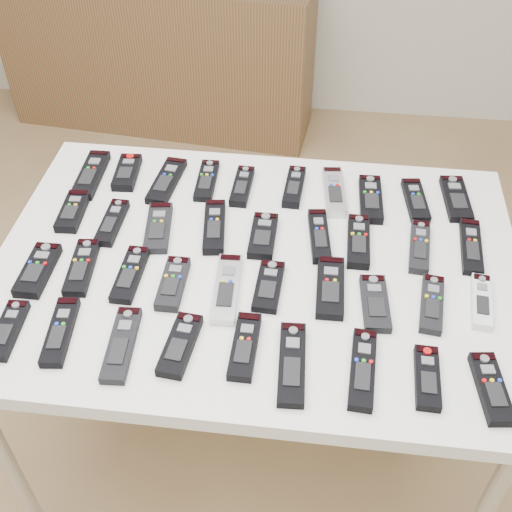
# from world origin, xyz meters

# --- Properties ---
(ground) EXTENTS (4.00, 4.00, 0.00)m
(ground) POSITION_xyz_m (0.00, 0.00, 0.00)
(ground) COLOR #8E6848
(ground) RESTS_ON ground
(table) EXTENTS (1.25, 0.88, 0.78)m
(table) POSITION_xyz_m (0.13, -0.05, 0.72)
(table) COLOR white
(table) RESTS_ON ground
(sideboard) EXTENTS (1.54, 0.52, 0.76)m
(sideboard) POSITION_xyz_m (-0.58, 1.78, 0.38)
(sideboard) COLOR #553122
(sideboard) RESTS_ON ground
(remote_0) EXTENTS (0.06, 0.20, 0.02)m
(remote_0) POSITION_xyz_m (-0.36, 0.23, 0.79)
(remote_0) COLOR black
(remote_0) RESTS_ON table
(remote_1) EXTENTS (0.07, 0.15, 0.02)m
(remote_1) POSITION_xyz_m (-0.26, 0.25, 0.79)
(remote_1) COLOR black
(remote_1) RESTS_ON table
(remote_2) EXTENTS (0.08, 0.20, 0.02)m
(remote_2) POSITION_xyz_m (-0.14, 0.22, 0.79)
(remote_2) COLOR black
(remote_2) RESTS_ON table
(remote_3) EXTENTS (0.05, 0.17, 0.02)m
(remote_3) POSITION_xyz_m (-0.04, 0.24, 0.79)
(remote_3) COLOR black
(remote_3) RESTS_ON table
(remote_4) EXTENTS (0.05, 0.16, 0.02)m
(remote_4) POSITION_xyz_m (0.06, 0.22, 0.79)
(remote_4) COLOR black
(remote_4) RESTS_ON table
(remote_5) EXTENTS (0.05, 0.16, 0.02)m
(remote_5) POSITION_xyz_m (0.20, 0.24, 0.79)
(remote_5) COLOR black
(remote_5) RESTS_ON table
(remote_6) EXTENTS (0.07, 0.20, 0.02)m
(remote_6) POSITION_xyz_m (0.31, 0.23, 0.79)
(remote_6) COLOR #B7B7BC
(remote_6) RESTS_ON table
(remote_7) EXTENTS (0.06, 0.18, 0.02)m
(remote_7) POSITION_xyz_m (0.41, 0.21, 0.79)
(remote_7) COLOR black
(remote_7) RESTS_ON table
(remote_8) EXTENTS (0.07, 0.17, 0.02)m
(remote_8) POSITION_xyz_m (0.52, 0.22, 0.79)
(remote_8) COLOR black
(remote_8) RESTS_ON table
(remote_9) EXTENTS (0.07, 0.18, 0.02)m
(remote_9) POSITION_xyz_m (0.63, 0.24, 0.79)
(remote_9) COLOR black
(remote_9) RESTS_ON table
(remote_10) EXTENTS (0.06, 0.15, 0.02)m
(remote_10) POSITION_xyz_m (-0.35, 0.07, 0.79)
(remote_10) COLOR black
(remote_10) RESTS_ON table
(remote_11) EXTENTS (0.05, 0.16, 0.02)m
(remote_11) POSITION_xyz_m (-0.24, 0.04, 0.79)
(remote_11) COLOR black
(remote_11) RESTS_ON table
(remote_12) EXTENTS (0.08, 0.18, 0.02)m
(remote_12) POSITION_xyz_m (-0.12, 0.03, 0.79)
(remote_12) COLOR black
(remote_12) RESTS_ON table
(remote_13) EXTENTS (0.08, 0.19, 0.02)m
(remote_13) POSITION_xyz_m (0.02, 0.05, 0.79)
(remote_13) COLOR black
(remote_13) RESTS_ON table
(remote_14) EXTENTS (0.06, 0.15, 0.02)m
(remote_14) POSITION_xyz_m (0.14, 0.03, 0.79)
(remote_14) COLOR black
(remote_14) RESTS_ON table
(remote_15) EXTENTS (0.07, 0.18, 0.02)m
(remote_15) POSITION_xyz_m (0.28, 0.05, 0.79)
(remote_15) COLOR black
(remote_15) RESTS_ON table
(remote_16) EXTENTS (0.05, 0.18, 0.02)m
(remote_16) POSITION_xyz_m (0.37, 0.04, 0.79)
(remote_16) COLOR black
(remote_16) RESTS_ON table
(remote_17) EXTENTS (0.06, 0.18, 0.02)m
(remote_17) POSITION_xyz_m (0.52, 0.04, 0.79)
(remote_17) COLOR black
(remote_17) RESTS_ON table
(remote_18) EXTENTS (0.06, 0.19, 0.02)m
(remote_18) POSITION_xyz_m (0.65, 0.06, 0.79)
(remote_18) COLOR black
(remote_18) RESTS_ON table
(remote_19) EXTENTS (0.06, 0.16, 0.02)m
(remote_19) POSITION_xyz_m (-0.37, -0.15, 0.79)
(remote_19) COLOR black
(remote_19) RESTS_ON table
(remote_20) EXTENTS (0.07, 0.18, 0.02)m
(remote_20) POSITION_xyz_m (-0.27, -0.13, 0.79)
(remote_20) COLOR black
(remote_20) RESTS_ON table
(remote_21) EXTENTS (0.05, 0.17, 0.02)m
(remote_21) POSITION_xyz_m (-0.15, -0.14, 0.79)
(remote_21) COLOR black
(remote_21) RESTS_ON table
(remote_22) EXTENTS (0.05, 0.16, 0.02)m
(remote_22) POSITION_xyz_m (-0.04, -0.16, 0.79)
(remote_22) COLOR black
(remote_22) RESTS_ON table
(remote_23) EXTENTS (0.06, 0.21, 0.02)m
(remote_23) POSITION_xyz_m (0.08, -0.16, 0.79)
(remote_23) COLOR #B7B7BC
(remote_23) RESTS_ON table
(remote_24) EXTENTS (0.06, 0.15, 0.02)m
(remote_24) POSITION_xyz_m (0.17, -0.14, 0.79)
(remote_24) COLOR black
(remote_24) RESTS_ON table
(remote_25) EXTENTS (0.06, 0.18, 0.02)m
(remote_25) POSITION_xyz_m (0.31, -0.12, 0.79)
(remote_25) COLOR black
(remote_25) RESTS_ON table
(remote_26) EXTENTS (0.07, 0.16, 0.02)m
(remote_26) POSITION_xyz_m (0.41, -0.16, 0.79)
(remote_26) COLOR black
(remote_26) RESTS_ON table
(remote_27) EXTENTS (0.07, 0.17, 0.02)m
(remote_27) POSITION_xyz_m (0.54, -0.15, 0.79)
(remote_27) COLOR black
(remote_27) RESTS_ON table
(remote_28) EXTENTS (0.06, 0.16, 0.02)m
(remote_28) POSITION_xyz_m (0.65, -0.13, 0.79)
(remote_28) COLOR silver
(remote_28) RESTS_ON table
(remote_29) EXTENTS (0.05, 0.16, 0.02)m
(remote_29) POSITION_xyz_m (-0.36, -0.33, 0.79)
(remote_29) COLOR black
(remote_29) RESTS_ON table
(remote_30) EXTENTS (0.07, 0.18, 0.02)m
(remote_30) POSITION_xyz_m (-0.25, -0.32, 0.79)
(remote_30) COLOR black
(remote_30) RESTS_ON table
(remote_31) EXTENTS (0.06, 0.19, 0.02)m
(remote_31) POSITION_xyz_m (-0.11, -0.34, 0.79)
(remote_31) COLOR black
(remote_31) RESTS_ON table
(remote_32) EXTENTS (0.07, 0.16, 0.02)m
(remote_32) POSITION_xyz_m (0.01, -0.33, 0.79)
(remote_32) COLOR black
(remote_32) RESTS_ON table
(remote_33) EXTENTS (0.05, 0.17, 0.02)m
(remote_33) POSITION_xyz_m (0.14, -0.32, 0.79)
(remote_33) COLOR black
(remote_33) RESTS_ON table
(remote_34) EXTENTS (0.06, 0.20, 0.02)m
(remote_34) POSITION_xyz_m (0.24, -0.35, 0.79)
(remote_34) COLOR black
(remote_34) RESTS_ON table
(remote_35) EXTENTS (0.06, 0.19, 0.02)m
(remote_35) POSITION_xyz_m (0.39, -0.34, 0.79)
(remote_35) COLOR black
(remote_35) RESTS_ON table
(remote_36) EXTENTS (0.05, 0.15, 0.02)m
(remote_36) POSITION_xyz_m (0.51, -0.35, 0.79)
(remote_36) COLOR black
(remote_36) RESTS_ON table
(remote_37) EXTENTS (0.07, 0.17, 0.02)m
(remote_37) POSITION_xyz_m (0.63, -0.36, 0.79)
(remote_37) COLOR black
(remote_37) RESTS_ON table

